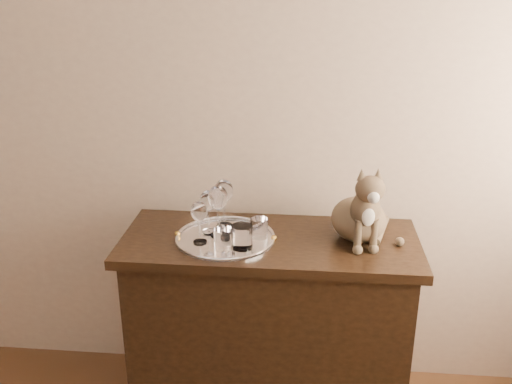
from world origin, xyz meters
TOP-DOWN VIEW (x-y plane):
  - wall_back at (0.00, 2.25)m, footprint 4.00×0.10m
  - sideboard at (0.60, 1.94)m, footprint 1.20×0.50m
  - tray at (0.42, 1.91)m, footprint 0.40×0.40m
  - wine_glass_a at (0.35, 1.96)m, footprint 0.07×0.07m
  - wine_glass_b at (0.40, 2.03)m, footprint 0.08×0.08m
  - wine_glass_c at (0.33, 1.86)m, footprint 0.07×0.07m
  - wine_glass_d at (0.39, 1.94)m, footprint 0.08×0.08m
  - tumbler_a at (0.50, 1.83)m, footprint 0.08×0.08m
  - tumbler_b at (0.43, 1.82)m, footprint 0.07×0.07m
  - tumbler_c at (0.56, 1.94)m, footprint 0.07×0.07m
  - cat at (0.95, 1.98)m, footprint 0.38×0.36m

SIDE VIEW (x-z plane):
  - sideboard at x=0.60m, z-range 0.00..0.85m
  - tray at x=0.42m, z-range 0.85..0.86m
  - tumbler_c at x=0.56m, z-range 0.86..0.94m
  - tumbler_b at x=0.43m, z-range 0.86..0.94m
  - tumbler_a at x=0.50m, z-range 0.86..0.95m
  - wine_glass_c at x=0.33m, z-range 0.86..1.03m
  - wine_glass_a at x=0.35m, z-range 0.86..1.04m
  - wine_glass_b at x=0.40m, z-range 0.86..1.07m
  - wine_glass_d at x=0.39m, z-range 0.86..1.07m
  - cat at x=0.95m, z-range 0.85..1.18m
  - wall_back at x=0.00m, z-range 0.00..2.70m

